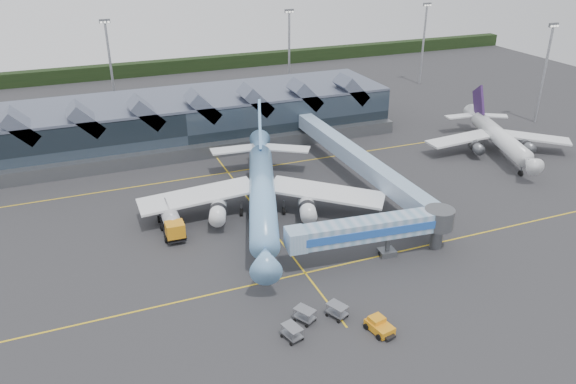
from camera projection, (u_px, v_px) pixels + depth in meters
name	position (u px, v px, depth m)	size (l,w,h in m)	color
ground	(283.00, 244.00, 80.70)	(260.00, 260.00, 0.00)	#2C2C2E
taxi_stripes	(260.00, 214.00, 89.08)	(120.00, 60.00, 0.01)	gold
tree_line_far	(152.00, 68.00, 172.04)	(260.00, 4.00, 4.00)	black
terminal	(177.00, 120.00, 116.59)	(90.00, 22.25, 12.52)	black
light_masts	(269.00, 59.00, 135.05)	(132.40, 42.56, 22.45)	#92949A
main_airliner	(262.00, 190.00, 87.39)	(37.27, 43.91, 14.48)	#6DA7DD
regional_jet	(497.00, 135.00, 112.23)	(28.07, 31.43, 11.05)	white
jet_bridge	(383.00, 228.00, 75.88)	(24.21, 5.72, 6.17)	#6F99BA
fuel_truck	(170.00, 218.00, 83.75)	(3.26, 10.54, 3.52)	black
pushback_tug	(379.00, 326.00, 63.10)	(2.83, 3.92, 1.62)	orange
baggage_carts	(312.00, 318.00, 63.96)	(8.56, 5.04, 1.66)	gray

